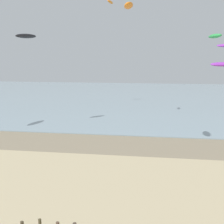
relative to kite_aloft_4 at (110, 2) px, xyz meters
name	(u,v)px	position (x,y,z in m)	size (l,w,h in m)	color
wet_sand_strip	(119,145)	(2.92, -12.56, -16.71)	(120.00, 7.07, 0.01)	#84755B
sea	(140,97)	(2.92, 25.98, -16.66)	(160.00, 70.00, 0.10)	#7F939E
kite_aloft_4	(110,2)	(0.00, 0.00, 0.00)	(2.11, 0.68, 0.34)	orange
kite_aloft_5	(26,36)	(-9.86, -6.18, -4.92)	(2.75, 0.88, 0.44)	black
kite_aloft_7	(223,64)	(13.68, -8.94, -8.30)	(2.71, 0.87, 0.43)	purple
kite_aloft_8	(215,36)	(13.83, -2.61, -4.92)	(3.35, 1.07, 0.54)	green
kite_aloft_9	(129,6)	(4.05, -15.66, -3.10)	(2.48, 0.79, 0.40)	orange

